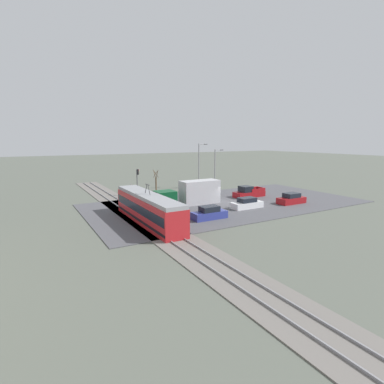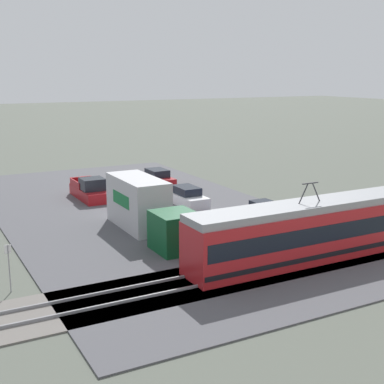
% 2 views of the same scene
% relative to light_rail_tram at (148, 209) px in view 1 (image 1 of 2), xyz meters
% --- Properties ---
extents(ground_plane, '(320.00, 320.00, 0.00)m').
position_rel_light_rail_tram_xyz_m(ground_plane, '(4.12, -14.49, -1.70)').
color(ground_plane, '#565B51').
extents(road_surface, '(20.93, 41.34, 0.08)m').
position_rel_light_rail_tram_xyz_m(road_surface, '(4.12, -14.49, -1.66)').
color(road_surface, '#4C4C51').
rests_on(road_surface, ground).
extents(rail_bed, '(66.97, 4.40, 0.22)m').
position_rel_light_rail_tram_xyz_m(rail_bed, '(4.12, 0.00, -1.66)').
color(rail_bed, slate).
rests_on(rail_bed, ground).
extents(light_rail_tram, '(15.18, 2.65, 4.48)m').
position_rel_light_rail_tram_xyz_m(light_rail_tram, '(0.00, 0.00, 0.00)').
color(light_rail_tram, '#B21E23').
rests_on(light_rail_tram, ground).
extents(box_truck, '(2.50, 10.11, 3.49)m').
position_rel_light_rail_tram_xyz_m(box_truck, '(6.03, -9.27, -0.02)').
color(box_truck, '#0C4723').
rests_on(box_truck, ground).
extents(pickup_truck, '(2.03, 5.51, 1.89)m').
position_rel_light_rail_tram_xyz_m(pickup_truck, '(6.34, -20.48, -0.91)').
color(pickup_truck, maroon).
rests_on(pickup_truck, ground).
extents(sedan_car_0, '(1.81, 4.70, 1.49)m').
position_rel_light_rail_tram_xyz_m(sedan_car_0, '(0.05, -14.83, -1.01)').
color(sedan_car_0, silver).
rests_on(sedan_car_0, ground).
extents(sedan_car_1, '(1.71, 4.42, 1.58)m').
position_rel_light_rail_tram_xyz_m(sedan_car_1, '(-2.22, -7.04, -0.98)').
color(sedan_car_1, navy).
rests_on(sedan_car_1, ground).
extents(sedan_car_2, '(1.89, 4.49, 1.59)m').
position_rel_light_rail_tram_xyz_m(sedan_car_2, '(-0.92, -22.66, -0.97)').
color(sedan_car_2, maroon).
rests_on(sedan_car_2, ground).
extents(traffic_light_pole, '(0.28, 0.47, 4.61)m').
position_rel_light_rail_tram_xyz_m(traffic_light_pole, '(16.86, -4.77, 1.32)').
color(traffic_light_pole, '#47474C').
rests_on(traffic_light_pole, ground).
extents(street_tree, '(1.02, 0.85, 4.27)m').
position_rel_light_rail_tram_xyz_m(street_tree, '(17.36, -8.39, 0.24)').
color(street_tree, brown).
rests_on(street_tree, ground).
extents(street_lamp_near_crossing, '(0.36, 1.95, 8.84)m').
position_rel_light_rail_tram_xyz_m(street_lamp_near_crossing, '(18.76, -18.38, 3.35)').
color(street_lamp_near_crossing, gray).
rests_on(street_lamp_near_crossing, ground).
extents(street_lamp_mid_block, '(0.36, 1.95, 7.72)m').
position_rel_light_rail_tram_xyz_m(street_lamp_mid_block, '(17.34, -21.26, 2.77)').
color(street_lamp_mid_block, gray).
rests_on(street_lamp_mid_block, ground).
extents(no_parking_sign, '(0.32, 0.08, 2.44)m').
position_rel_light_rail_tram_xyz_m(no_parking_sign, '(15.90, -3.26, -0.22)').
color(no_parking_sign, gray).
rests_on(no_parking_sign, ground).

